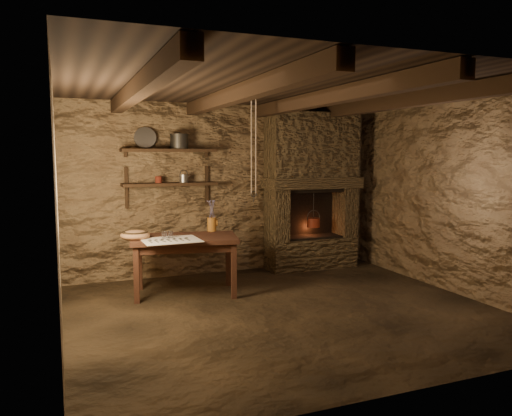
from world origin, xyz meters
name	(u,v)px	position (x,y,z in m)	size (l,w,h in m)	color
floor	(284,311)	(0.00, 0.00, 0.00)	(4.50, 4.50, 0.00)	black
back_wall	(226,189)	(0.00, 2.00, 1.20)	(4.50, 0.04, 2.40)	brown
front_wall	(407,228)	(0.00, -2.00, 1.20)	(4.50, 0.04, 2.40)	brown
left_wall	(57,211)	(-2.25, 0.00, 1.20)	(0.04, 4.00, 2.40)	brown
right_wall	(452,195)	(2.25, 0.00, 1.20)	(0.04, 4.00, 2.40)	brown
ceiling	(286,86)	(0.00, 0.00, 2.40)	(4.50, 4.00, 0.04)	black
beam_far_left	(139,88)	(-1.50, 0.00, 2.31)	(0.14, 3.95, 0.16)	black
beam_mid_left	(241,93)	(-0.50, 0.00, 2.31)	(0.14, 3.95, 0.16)	black
beam_mid_right	(328,97)	(0.50, 0.00, 2.31)	(0.14, 3.95, 0.16)	black
beam_far_right	(404,101)	(1.50, 0.00, 2.31)	(0.14, 3.95, 0.16)	black
shelf_lower	(170,184)	(-0.85, 1.84, 1.30)	(1.25, 0.30, 0.04)	black
shelf_upper	(169,150)	(-0.85, 1.84, 1.75)	(1.25, 0.30, 0.04)	black
hearth	(311,186)	(1.25, 1.77, 1.23)	(1.43, 0.51, 2.30)	#3B2E1D
work_table	(185,263)	(-0.84, 1.07, 0.38)	(1.36, 0.95, 0.71)	black
linen_cloth	(171,240)	(-1.05, 0.85, 0.72)	(0.65, 0.52, 0.01)	white
pewter_cutlery_row	(171,240)	(-1.05, 0.83, 0.73)	(0.54, 0.21, 0.01)	gray
drinking_glasses	(171,234)	(-1.03, 0.97, 0.76)	(0.21, 0.06, 0.08)	silver
stoneware_jug	(212,218)	(-0.41, 1.35, 0.89)	(0.13, 0.12, 0.41)	#AA6521
wooden_bowl	(135,235)	(-1.42, 1.12, 0.75)	(0.35, 0.35, 0.12)	#986742
iron_stockpot	(179,142)	(-0.71, 1.84, 1.86)	(0.24, 0.24, 0.18)	#292724
tin_pan	(145,138)	(-1.14, 1.94, 1.91)	(0.29, 0.29, 0.04)	#999894
small_kettle	(184,178)	(-0.66, 1.84, 1.37)	(0.16, 0.12, 0.17)	#999894
rusty_tin	(159,180)	(-1.00, 1.84, 1.36)	(0.09, 0.09, 0.09)	#5D1C12
red_pot	(313,222)	(1.26, 1.72, 0.70)	(0.22, 0.22, 0.54)	maroon
hanging_ropes	(254,146)	(0.05, 1.05, 1.80)	(0.08, 0.08, 1.20)	#D0B292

